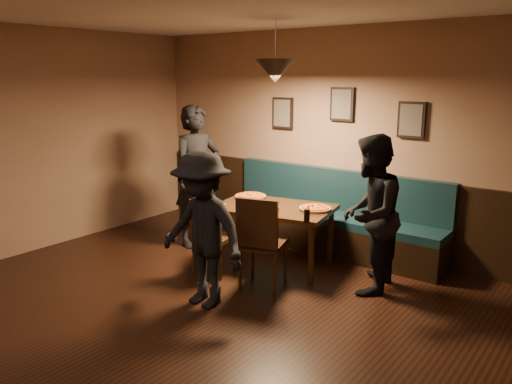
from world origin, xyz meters
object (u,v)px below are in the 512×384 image
Objects in this scene: booth_bench at (328,212)px; diner_front at (202,230)px; chair_near_right at (263,241)px; soda_glass at (307,215)px; diner_left at (198,177)px; chair_near_left at (214,236)px; dining_table at (274,235)px; tabasco_bottle at (308,210)px; diner_right at (370,214)px.

diner_front reaches higher than booth_bench.
chair_near_right reaches higher than soda_glass.
chair_near_left is at bearing -112.44° from diner_left.
diner_front is (0.07, -1.29, 0.40)m from dining_table.
diner_left reaches higher than chair_near_right.
booth_bench is at bearing 105.73° from tabasco_bottle.
chair_near_right is 0.55× the size of diner_left.
booth_bench reaches higher than tabasco_bottle.
diner_left reaches higher than tabasco_bottle.
diner_front is (-0.21, -0.70, 0.26)m from chair_near_right.
booth_bench is at bearing 85.95° from diner_front.
diner_front is at bearing -51.72° from diner_right.
dining_table is at bearing 46.99° from chair_near_left.
chair_near_left is 0.86m from diner_front.
booth_bench is 1.97× the size of diner_front.
booth_bench is 1.83× the size of diner_right.
diner_left reaches higher than chair_near_left.
chair_near_right is (0.28, -0.59, 0.14)m from dining_table.
chair_near_right is at bearing -8.09° from chair_near_left.
chair_near_right is 0.66× the size of diner_front.
booth_bench reaches higher than soda_glass.
chair_near_right is (0.66, 0.04, 0.06)m from chair_near_left.
tabasco_bottle is (0.24, 0.50, 0.27)m from chair_near_right.
chair_near_right is at bearing -68.00° from diner_right.
diner_right is 15.24× the size of tabasco_bottle.
diner_front reaches higher than chair_near_right.
soda_glass is 0.26m from tabasco_bottle.
diner_right reaches higher than chair_near_left.
chair_near_left is at bearing 125.28° from diner_front.
chair_near_left is 8.22× the size of tabasco_bottle.
booth_bench is 1.59m from chair_near_left.
chair_near_right is at bearing -142.33° from soda_glass.
diner_front is at bearing -98.67° from dining_table.
booth_bench is at bearing 108.47° from soda_glass.
diner_left is at bearing 141.20° from chair_near_right.
booth_bench is 21.94× the size of soda_glass.
diner_left reaches higher than dining_table.
tabasco_bottle is at bearing 70.75° from diner_front.
chair_near_left is 0.88× the size of chair_near_right.
soda_glass is (0.38, -1.14, 0.28)m from booth_bench.
diner_left is at bearing 177.33° from tabasco_bottle.
dining_table is at bearing -106.97° from booth_bench.
soda_glass is at bearing 60.89° from diner_front.
booth_bench is at bearing -46.30° from diner_left.
chair_near_left is at bearing -162.84° from soda_glass.
diner_front reaches higher than tabasco_bottle.
diner_left is at bearing 136.03° from diner_front.
diner_front is 1.28m from tabasco_bottle.
tabasco_bottle is (1.73, -0.08, -0.15)m from diner_left.
diner_front is at bearing -120.71° from diner_left.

